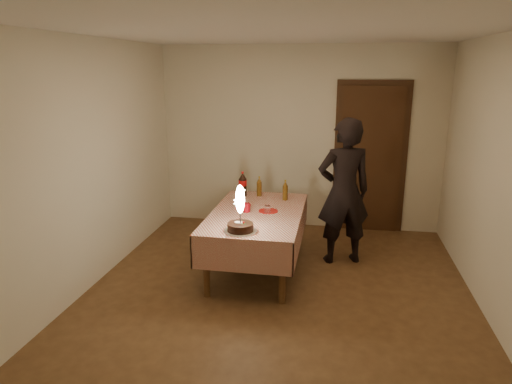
# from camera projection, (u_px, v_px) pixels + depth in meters

# --- Properties ---
(ground) EXTENTS (4.00, 4.50, 0.01)m
(ground) POSITION_uv_depth(u_px,v_px,m) (277.00, 295.00, 4.74)
(ground) COLOR brown
(ground) RESTS_ON ground
(room_shell) EXTENTS (4.04, 4.54, 2.62)m
(room_shell) POSITION_uv_depth(u_px,v_px,m) (284.00, 136.00, 4.36)
(room_shell) COLOR silver
(room_shell) RESTS_ON ground
(dining_table) EXTENTS (1.02, 1.72, 0.70)m
(dining_table) POSITION_uv_depth(u_px,v_px,m) (257.00, 220.00, 5.20)
(dining_table) COLOR brown
(dining_table) RESTS_ON ground
(birthday_cake) EXTENTS (0.33, 0.33, 0.48)m
(birthday_cake) POSITION_uv_depth(u_px,v_px,m) (240.00, 219.00, 4.53)
(birthday_cake) COLOR white
(birthday_cake) RESTS_ON dining_table
(red_plate) EXTENTS (0.22, 0.22, 0.01)m
(red_plate) POSITION_uv_depth(u_px,v_px,m) (268.00, 211.00, 5.20)
(red_plate) COLOR red
(red_plate) RESTS_ON dining_table
(red_cup) EXTENTS (0.08, 0.08, 0.10)m
(red_cup) POSITION_uv_depth(u_px,v_px,m) (247.00, 208.00, 5.16)
(red_cup) COLOR red
(red_cup) RESTS_ON dining_table
(clear_cup) EXTENTS (0.07, 0.07, 0.09)m
(clear_cup) POSITION_uv_depth(u_px,v_px,m) (268.00, 210.00, 5.11)
(clear_cup) COLOR white
(clear_cup) RESTS_ON dining_table
(napkin_stack) EXTENTS (0.15, 0.15, 0.02)m
(napkin_stack) POSITION_uv_depth(u_px,v_px,m) (243.00, 207.00, 5.34)
(napkin_stack) COLOR red
(napkin_stack) RESTS_ON dining_table
(cola_bottle) EXTENTS (0.10, 0.10, 0.32)m
(cola_bottle) POSITION_uv_depth(u_px,v_px,m) (243.00, 184.00, 5.78)
(cola_bottle) COLOR black
(cola_bottle) RESTS_ON dining_table
(amber_bottle_left) EXTENTS (0.06, 0.06, 0.25)m
(amber_bottle_left) POSITION_uv_depth(u_px,v_px,m) (259.00, 187.00, 5.79)
(amber_bottle_left) COLOR #5A390F
(amber_bottle_left) RESTS_ON dining_table
(amber_bottle_right) EXTENTS (0.06, 0.06, 0.25)m
(amber_bottle_right) POSITION_uv_depth(u_px,v_px,m) (285.00, 191.00, 5.61)
(amber_bottle_right) COLOR #5A390F
(amber_bottle_right) RESTS_ON dining_table
(photographer) EXTENTS (0.74, 0.60, 1.75)m
(photographer) POSITION_uv_depth(u_px,v_px,m) (344.00, 192.00, 5.35)
(photographer) COLOR black
(photographer) RESTS_ON ground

